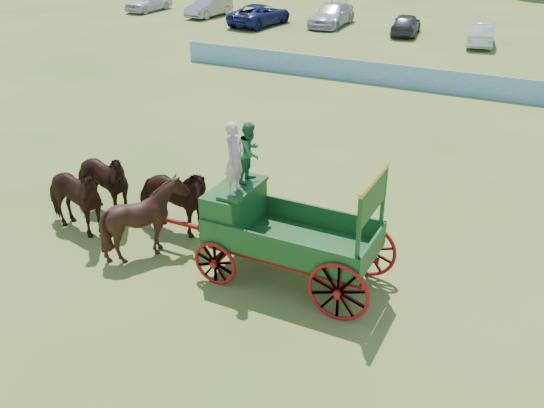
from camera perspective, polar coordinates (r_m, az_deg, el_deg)
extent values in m
plane|color=olive|center=(13.63, 0.04, -9.20)|extent=(160.00, 160.00, 0.00)
imported|color=black|center=(16.65, -18.35, 0.44)|extent=(2.47, 1.34, 1.99)
imported|color=black|center=(17.35, -15.89, 1.89)|extent=(2.47, 1.35, 1.99)
imported|color=black|center=(15.17, -11.77, -1.34)|extent=(2.13, 1.99, 1.99)
imported|color=black|center=(15.94, -9.40, 0.32)|extent=(2.41, 1.19, 1.99)
cube|color=maroon|center=(14.64, -3.45, -3.64)|extent=(0.12, 2.00, 0.12)
cube|color=maroon|center=(13.60, 7.67, -6.49)|extent=(0.12, 2.00, 0.12)
cube|color=maroon|center=(13.57, 0.92, -5.71)|extent=(3.80, 0.10, 0.12)
cube|color=maroon|center=(14.42, 2.82, -3.60)|extent=(3.80, 0.10, 0.12)
cube|color=maroon|center=(14.99, -6.46, -2.35)|extent=(2.80, 0.09, 0.09)
cube|color=#1A4F21|center=(13.84, 1.91, -3.63)|extent=(3.80, 1.80, 0.10)
cube|color=#1A4F21|center=(13.01, 0.30, -4.26)|extent=(3.80, 0.06, 0.55)
cube|color=#1A4F21|center=(14.40, 3.40, -1.01)|extent=(3.80, 0.06, 0.55)
cube|color=#1A4F21|center=(13.14, 9.42, -4.32)|extent=(0.06, 1.80, 0.55)
cube|color=#1A4F21|center=(14.19, -3.56, -0.34)|extent=(0.85, 1.70, 1.05)
cube|color=#1A4F21|center=(13.82, -2.72, 1.55)|extent=(0.55, 1.50, 0.08)
cube|color=#1A4F21|center=(14.45, -4.84, -0.73)|extent=(0.10, 1.60, 0.65)
cube|color=#1A4F21|center=(14.51, -4.19, -1.93)|extent=(0.55, 1.60, 0.06)
cube|color=#1A4F21|center=(12.17, 8.11, -3.38)|extent=(0.08, 0.08, 1.80)
cube|color=#1A4F21|center=(13.52, 10.35, -0.30)|extent=(0.08, 0.08, 1.80)
cube|color=#1A4F21|center=(12.56, 9.49, 0.64)|extent=(0.07, 1.75, 0.75)
cube|color=gold|center=(12.39, 9.63, 2.30)|extent=(0.08, 1.80, 0.09)
cube|color=gold|center=(12.57, 9.32, 0.68)|extent=(0.02, 1.30, 0.12)
torus|color=maroon|center=(13.98, -5.38, -5.58)|extent=(1.09, 0.09, 1.09)
torus|color=maroon|center=(15.39, -1.70, -2.20)|extent=(1.09, 0.09, 1.09)
torus|color=maroon|center=(12.80, 6.25, -8.23)|extent=(1.39, 0.09, 1.39)
torus|color=maroon|center=(14.32, 8.98, -4.26)|extent=(1.39, 0.09, 1.39)
imported|color=#D09FAE|center=(13.20, -3.54, 4.34)|extent=(0.39, 0.60, 1.64)
imported|color=#26653A|center=(13.80, -2.08, 4.91)|extent=(0.53, 0.69, 1.41)
cube|color=#206EB2|center=(29.45, 14.36, 11.30)|extent=(26.00, 0.08, 1.05)
imported|color=silver|center=(51.17, -11.53, 18.20)|extent=(1.92, 4.44, 1.49)
imported|color=gray|center=(47.96, -5.95, 17.97)|extent=(1.85, 4.40, 1.41)
imported|color=navy|center=(44.28, -1.14, 17.39)|extent=(3.04, 5.50, 1.46)
imported|color=silver|center=(44.34, 5.65, 17.31)|extent=(2.27, 5.23, 1.50)
imported|color=#333338|center=(41.96, 12.50, 16.20)|extent=(2.13, 4.19, 1.37)
imported|color=silver|center=(39.95, 19.08, 14.90)|extent=(2.04, 4.38, 1.39)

